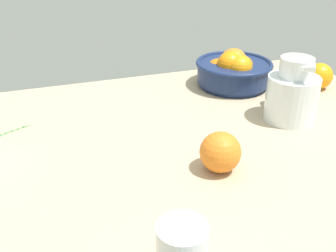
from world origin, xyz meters
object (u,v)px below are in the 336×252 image
(fruit_bowl, at_px, (233,70))
(loose_orange_0, at_px, (220,152))
(loose_orange_1, at_px, (319,76))
(juice_pitcher, at_px, (291,98))

(fruit_bowl, xyz_separation_m, loose_orange_0, (-0.22, -0.39, -0.01))
(fruit_bowl, bearing_deg, loose_orange_1, -23.01)
(loose_orange_0, bearing_deg, juice_pitcher, 29.95)
(juice_pitcher, relative_size, loose_orange_1, 2.20)
(juice_pitcher, distance_m, loose_orange_1, 0.24)
(fruit_bowl, relative_size, loose_orange_0, 2.76)
(fruit_bowl, bearing_deg, juice_pitcher, -82.54)
(loose_orange_0, height_order, loose_orange_1, loose_orange_0)
(loose_orange_0, bearing_deg, fruit_bowl, 59.93)
(juice_pitcher, bearing_deg, loose_orange_0, -150.05)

